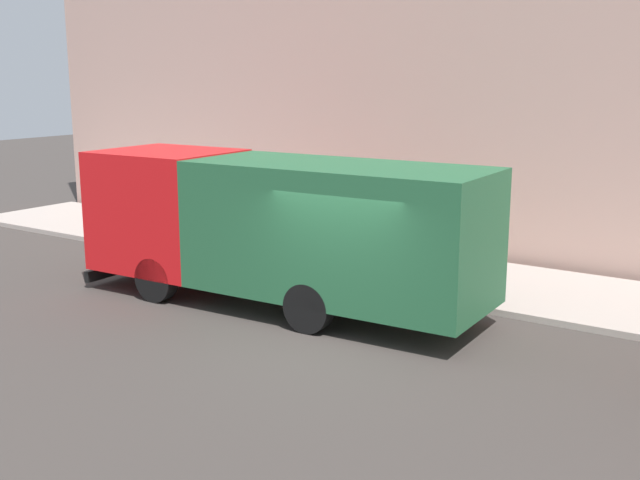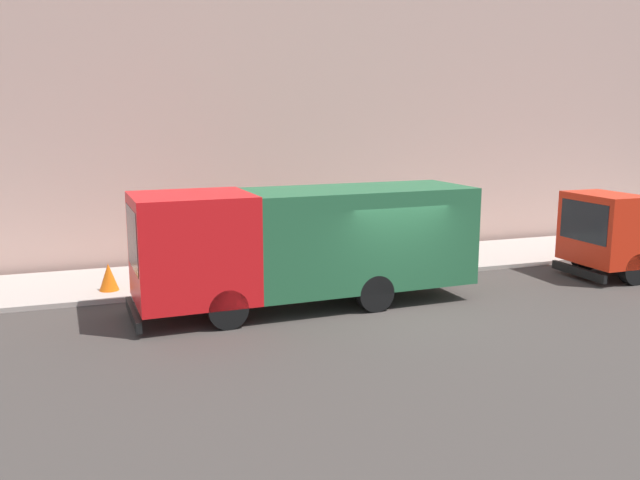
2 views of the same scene
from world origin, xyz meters
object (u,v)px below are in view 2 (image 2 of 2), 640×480
at_px(small_flatbed_truck, 626,238).
at_px(traffic_cone_orange, 109,277).
at_px(large_utility_truck, 307,241).
at_px(pedestrian_third, 273,247).
at_px(street_sign_post, 334,224).
at_px(pedestrian_standing, 324,238).
at_px(pedestrian_walking, 232,242).

xyz_separation_m(small_flatbed_truck, traffic_cone_orange, (2.70, 14.34, -0.63)).
bearing_deg(traffic_cone_orange, small_flatbed_truck, -100.68).
height_order(large_utility_truck, pedestrian_third, large_utility_truck).
bearing_deg(pedestrian_third, traffic_cone_orange, 121.34).
relative_size(pedestrian_third, street_sign_post, 0.66).
distance_m(small_flatbed_truck, pedestrian_standing, 8.81).
distance_m(pedestrian_walking, pedestrian_third, 1.36).
bearing_deg(traffic_cone_orange, pedestrian_third, -90.97).
bearing_deg(pedestrian_walking, traffic_cone_orange, 92.69).
height_order(large_utility_truck, small_flatbed_truck, large_utility_truck).
bearing_deg(traffic_cone_orange, large_utility_truck, -120.23).
bearing_deg(large_utility_truck, pedestrian_standing, -28.41).
height_order(pedestrian_walking, pedestrian_third, pedestrian_walking).
bearing_deg(large_utility_truck, pedestrian_third, 0.70).
relative_size(pedestrian_walking, street_sign_post, 0.69).
relative_size(small_flatbed_truck, pedestrian_walking, 2.67).
bearing_deg(small_flatbed_truck, street_sign_post, 73.62).
bearing_deg(traffic_cone_orange, pedestrian_walking, -76.08).
bearing_deg(small_flatbed_truck, traffic_cone_orange, 78.42).
relative_size(large_utility_truck, pedestrian_third, 5.06).
bearing_deg(pedestrian_third, large_utility_truck, -144.70).
bearing_deg(pedestrian_walking, pedestrian_standing, -104.96).
height_order(pedestrian_standing, pedestrian_third, pedestrian_standing).
height_order(pedestrian_third, traffic_cone_orange, pedestrian_third).
bearing_deg(large_utility_truck, street_sign_post, -36.86).
xyz_separation_m(large_utility_truck, pedestrian_third, (2.59, 0.14, -0.63)).
xyz_separation_m(pedestrian_walking, pedestrian_third, (-0.93, -0.99, -0.04)).
height_order(pedestrian_walking, street_sign_post, street_sign_post).
distance_m(large_utility_truck, pedestrian_third, 2.67).
bearing_deg(large_utility_truck, pedestrian_walking, 15.44).
distance_m(large_utility_truck, traffic_cone_orange, 5.42).
xyz_separation_m(small_flatbed_truck, street_sign_post, (2.28, 8.23, 0.50)).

